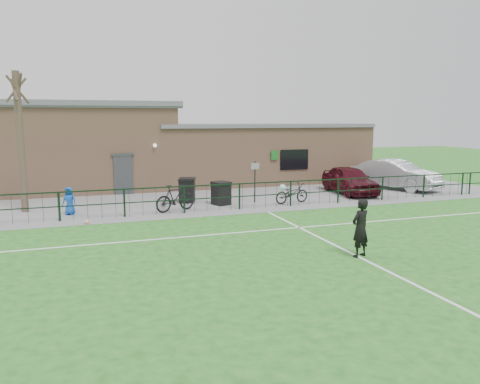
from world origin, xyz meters
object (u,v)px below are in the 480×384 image
object	(u,v)px
bare_tree	(21,143)
spectator_child	(69,201)
car_silver	(395,174)
car_maroon	(350,180)
wheelie_bin_right	(221,194)
sign_post	(255,182)
wheelie_bin_left	(187,191)
bicycle_d	(175,198)
bicycle_e	(292,193)
ball_ground	(87,222)

from	to	relation	value
bare_tree	spectator_child	xyz separation A→B (m)	(1.85, -1.31, -2.39)
car_silver	bare_tree	bearing A→B (deg)	158.63
car_maroon	spectator_child	xyz separation A→B (m)	(-14.22, -1.13, -0.15)
wheelie_bin_right	sign_post	size ratio (longest dim) A/B	0.50
wheelie_bin_left	bicycle_d	size ratio (longest dim) A/B	0.56
car_silver	spectator_child	world-z (taller)	car_silver
car_maroon	bicycle_e	xyz separation A→B (m)	(-4.21, -1.69, -0.26)
bare_tree	wheelie_bin_right	bearing A→B (deg)	-7.59
wheelie_bin_left	ball_ground	distance (m)	5.84
bare_tree	wheelie_bin_right	xyz separation A→B (m)	(8.55, -1.14, -2.48)
car_maroon	bare_tree	bearing A→B (deg)	-174.77
spectator_child	bicycle_e	bearing A→B (deg)	20.14
wheelie_bin_left	ball_ground	xyz separation A→B (m)	(-4.70, -3.44, -0.47)
sign_post	bicycle_e	size ratio (longest dim) A/B	1.10
wheelie_bin_left	car_maroon	bearing A→B (deg)	17.18
car_silver	bicycle_e	xyz separation A→B (m)	(-7.61, -2.33, -0.36)
spectator_child	car_maroon	bearing A→B (deg)	27.86
car_maroon	ball_ground	distance (m)	13.97
sign_post	spectator_child	xyz separation A→B (m)	(-8.43, -0.26, -0.41)
sign_post	wheelie_bin_right	bearing A→B (deg)	-176.76
car_silver	bicycle_e	size ratio (longest dim) A/B	2.80
car_maroon	bicycle_d	bearing A→B (deg)	-163.53
sign_post	spectator_child	distance (m)	8.44
bicycle_e	car_maroon	bearing A→B (deg)	-78.59
bicycle_d	wheelie_bin_left	bearing A→B (deg)	-47.03
wheelie_bin_left	car_maroon	size ratio (longest dim) A/B	0.25
bare_tree	ball_ground	world-z (taller)	bare_tree
sign_post	bicycle_d	size ratio (longest dim) A/B	1.02
bare_tree	car_maroon	bearing A→B (deg)	-0.61
wheelie_bin_left	sign_post	xyz separation A→B (m)	(3.09, -1.10, 0.45)
wheelie_bin_right	car_silver	distance (m)	11.04
bicycle_d	car_silver	bearing A→B (deg)	-101.18
car_silver	spectator_child	xyz separation A→B (m)	(-17.62, -1.77, -0.25)
bare_tree	car_maroon	world-z (taller)	bare_tree
car_silver	spectator_child	distance (m)	17.71
wheelie_bin_right	ball_ground	world-z (taller)	wheelie_bin_right
wheelie_bin_left	bicycle_d	bearing A→B (deg)	-96.55
wheelie_bin_right	bicycle_e	world-z (taller)	wheelie_bin_right
car_maroon	ball_ground	size ratio (longest dim) A/B	22.16
wheelie_bin_right	sign_post	distance (m)	1.80
wheelie_bin_right	car_maroon	world-z (taller)	car_maroon
bicycle_d	spectator_child	world-z (taller)	spectator_child
car_maroon	spectator_child	distance (m)	14.27
wheelie_bin_left	bicycle_e	bearing A→B (deg)	-3.67
wheelie_bin_left	ball_ground	world-z (taller)	wheelie_bin_left
bicycle_d	car_maroon	bearing A→B (deg)	-101.19
bicycle_d	spectator_child	size ratio (longest dim) A/B	1.66
sign_post	bicycle_e	world-z (taller)	sign_post
bare_tree	car_silver	size ratio (longest dim) A/B	1.18
car_silver	ball_ground	xyz separation A→B (m)	(-16.98, -3.84, -0.76)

